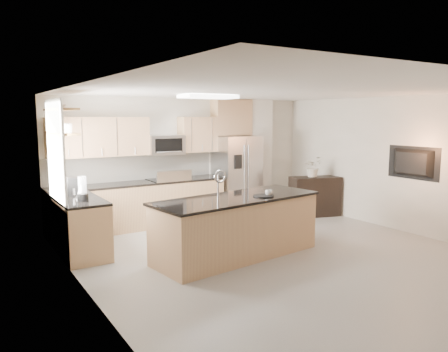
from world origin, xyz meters
TOP-DOWN VIEW (x-y plane):
  - floor at (0.00, 0.00)m, footprint 6.50×6.50m
  - ceiling at (0.00, 0.00)m, footprint 6.00×6.50m
  - wall_back at (0.00, 3.25)m, footprint 6.00×0.02m
  - wall_left at (-3.00, 0.00)m, footprint 0.02×6.50m
  - wall_right at (3.00, 0.00)m, footprint 0.02×6.50m
  - back_counter at (-1.23, 2.93)m, footprint 3.55×0.66m
  - left_counter at (-2.67, 1.85)m, footprint 0.66×1.50m
  - range at (-0.60, 2.92)m, footprint 0.76×0.64m
  - upper_cabinets at (-1.30, 3.09)m, footprint 3.50×0.33m
  - microwave at (-0.60, 3.04)m, footprint 0.76×0.40m
  - refrigerator at (1.06, 2.87)m, footprint 0.92×0.78m
  - partition_column at (1.82, 3.10)m, footprint 0.60×0.30m
  - window at (-2.98, 1.85)m, footprint 0.04×1.15m
  - shelf_lower at (-2.85, 1.95)m, footprint 0.30×1.20m
  - shelf_upper at (-2.85, 1.95)m, footprint 0.30×1.20m
  - ceiling_fixture at (-0.40, 1.60)m, footprint 1.00×0.50m
  - island at (-0.58, 0.39)m, footprint 2.87×1.33m
  - credenza at (2.49, 1.85)m, footprint 1.18×0.76m
  - cup at (-0.08, 0.24)m, footprint 0.12×0.12m
  - platter at (-0.20, 0.21)m, footprint 0.42×0.42m
  - blender at (-2.67, 1.53)m, footprint 0.17×0.17m
  - kettle at (-2.62, 1.81)m, footprint 0.20×0.20m
  - coffee_maker at (-2.69, 2.08)m, footprint 0.19×0.22m
  - bowl at (-2.85, 2.26)m, footprint 0.46×0.46m
  - flower_vase at (2.44, 1.90)m, footprint 0.69×0.62m
  - television at (2.91, -0.20)m, footprint 0.14×1.08m

SIDE VIEW (x-z plane):
  - floor at x=0.00m, z-range 0.00..0.00m
  - credenza at x=2.49m, z-range 0.00..0.88m
  - left_counter at x=-2.67m, z-range 0.00..0.92m
  - back_counter at x=-1.23m, z-range -0.25..1.19m
  - range at x=-0.60m, z-range -0.10..1.04m
  - island at x=-0.58m, z-range -0.21..1.17m
  - refrigerator at x=1.06m, z-range 0.00..1.78m
  - platter at x=-0.20m, z-range 0.96..0.98m
  - cup at x=-0.08m, z-range 0.96..1.05m
  - kettle at x=-2.62m, z-range 0.91..1.16m
  - coffee_maker at x=-2.69m, z-range 0.91..1.22m
  - blender at x=-2.67m, z-range 0.89..1.28m
  - flower_vase at x=2.44m, z-range 0.88..1.57m
  - wall_back at x=0.00m, z-range 0.00..2.60m
  - wall_left at x=-3.00m, z-range 0.00..2.60m
  - wall_right at x=3.00m, z-range 0.00..2.60m
  - partition_column at x=1.82m, z-range 0.00..2.60m
  - television at x=2.91m, z-range 1.04..1.66m
  - microwave at x=-0.60m, z-range 1.43..1.83m
  - window at x=-2.98m, z-range 0.83..2.47m
  - upper_cabinets at x=-1.30m, z-range 1.45..2.20m
  - shelf_lower at x=-2.85m, z-range 1.93..1.97m
  - shelf_upper at x=-2.85m, z-range 2.30..2.34m
  - bowl at x=-2.85m, z-range 2.34..2.43m
  - ceiling_fixture at x=-0.40m, z-range 2.53..2.59m
  - ceiling at x=0.00m, z-range 2.59..2.61m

